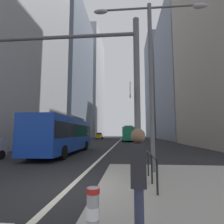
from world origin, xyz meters
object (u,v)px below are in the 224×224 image
Objects in this scene: car_oncoming_mid at (99,136)px; bollard_left at (93,217)px; city_bus_red_receding at (128,133)px; city_bus_blue_oncoming at (65,133)px; traffic_signal_gantry at (76,72)px; street_lamp_post at (151,60)px; car_receding_near at (135,136)px; pedestrian_waiting at (139,178)px.

bollard_left is (8.26, -52.96, -0.34)m from car_oncoming_mid.
city_bus_red_receding is at bearing -57.06° from car_oncoming_mid.
bollard_left is (5.19, -13.29, -1.18)m from city_bus_blue_oncoming.
street_lamp_post is at bearing 32.18° from traffic_signal_gantry.
car_receding_near is (1.96, 13.98, -0.85)m from city_bus_red_receding.
traffic_signal_gantry is at bearing 110.58° from bollard_left.
city_bus_red_receding is 38.88m from pedestrian_waiting.
car_oncoming_mid is 4.67× the size of bollard_left.
street_lamp_post is (0.96, -33.58, 3.45)m from city_bus_red_receding.
city_bus_red_receding is (5.86, 25.89, 0.00)m from city_bus_blue_oncoming.
city_bus_red_receding is 14.14m from car_receding_near.
city_bus_blue_oncoming is 10.84m from street_lamp_post.
city_bus_blue_oncoming reaches higher than car_receding_near.
city_bus_blue_oncoming is 1.39× the size of street_lamp_post.
car_oncoming_mid is 2.39× the size of pedestrian_waiting.
pedestrian_waiting is at bearing -89.98° from city_bus_red_receding.
street_lamp_post is (3.01, 1.90, 1.14)m from traffic_signal_gantry.
car_oncoming_mid is 48.57m from street_lamp_post.
bollard_left is (1.39, -3.70, -3.49)m from traffic_signal_gantry.
car_oncoming_mid is 49.83m from traffic_signal_gantry.
city_bus_blue_oncoming reaches higher than bollard_left.
car_receding_near is 52.89m from pedestrian_waiting.
traffic_signal_gantry is 4.98m from pedestrian_waiting.
bollard_left is at bearing -92.83° from car_receding_near.
bollard_left is (-0.66, -39.18, -1.18)m from city_bus_red_receding.
car_receding_near is 49.71m from traffic_signal_gantry.
city_bus_blue_oncoming and city_bus_red_receding have the same top height.
street_lamp_post is 7.44m from bollard_left.
car_oncoming_mid is 53.41m from pedestrian_waiting.
traffic_signal_gantry is at bearing -94.64° from car_receding_near.
traffic_signal_gantry is at bearing 121.29° from pedestrian_waiting.
traffic_signal_gantry is 3.74m from street_lamp_post.
city_bus_blue_oncoming is 12.27× the size of bollard_left.
street_lamp_post is 4.51× the size of pedestrian_waiting.
traffic_signal_gantry is 0.84× the size of street_lamp_post.
car_oncoming_mid and car_receding_near have the same top height.
city_bus_blue_oncoming is at bearing 111.65° from traffic_signal_gantry.
city_bus_red_receding is 1.75× the size of traffic_signal_gantry.
city_bus_blue_oncoming reaches higher than car_oncoming_mid.
car_receding_near is 53.22m from bollard_left.
city_bus_blue_oncoming is 40.63m from car_receding_near.
car_oncoming_mid is 10.89m from car_receding_near.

